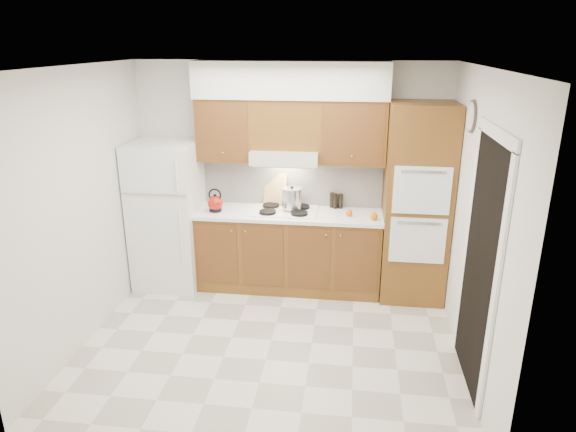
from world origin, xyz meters
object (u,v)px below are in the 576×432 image
at_px(fridge, 168,215).
at_px(oven_cabinet, 416,204).
at_px(kettle, 215,203).
at_px(stock_pot, 292,199).

distance_m(fridge, oven_cabinet, 2.86).
relative_size(fridge, kettle, 9.67).
bearing_deg(stock_pot, kettle, -170.69).
bearing_deg(fridge, kettle, -2.93).
xyz_separation_m(fridge, stock_pot, (1.46, 0.11, 0.23)).
distance_m(fridge, kettle, 0.62).
height_order(kettle, stock_pot, stock_pot).
distance_m(oven_cabinet, kettle, 2.26).
bearing_deg(oven_cabinet, kettle, -178.35).
xyz_separation_m(kettle, stock_pot, (0.87, 0.14, 0.05)).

